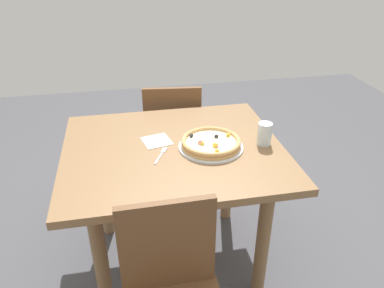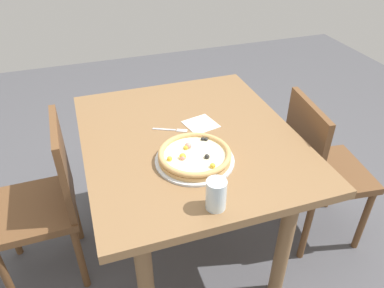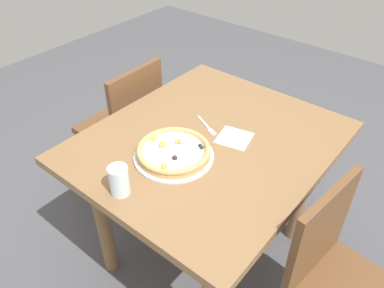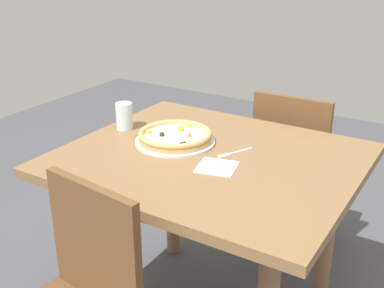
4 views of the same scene
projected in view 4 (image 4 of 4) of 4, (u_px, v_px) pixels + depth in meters
dining_table at (210, 183)px, 1.92m from camera, size 1.11×0.96×0.78m
chair_near at (295, 165)px, 2.48m from camera, size 0.41×0.41×0.88m
plate at (175, 141)px, 2.00m from camera, size 0.33×0.33×0.01m
pizza at (175, 135)px, 1.99m from camera, size 0.30×0.30×0.05m
fork at (233, 153)px, 1.89m from camera, size 0.09×0.16×0.00m
drinking_glass at (124, 116)px, 2.12m from camera, size 0.07×0.07×0.12m
napkin at (217, 167)px, 1.78m from camera, size 0.17×0.17×0.00m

